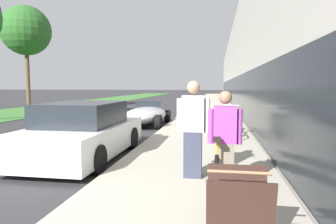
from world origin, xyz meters
name	(u,v)px	position (x,y,z in m)	size (l,w,h in m)	color
sidewalk_slab	(211,106)	(5.42, 21.00, 0.06)	(3.29, 70.00, 0.13)	#B2AA99
storefront_facade	(279,69)	(12.10, 29.00, 3.48)	(10.01, 70.00, 6.96)	#BCB7AD
lawn_strip	(89,103)	(-6.92, 25.00, 0.02)	(5.48, 70.00, 0.03)	#3D7533
tandem_bicycle	(217,161)	(5.91, 1.58, 0.51)	(0.52, 2.62, 0.88)	black
person_rider	(225,141)	(6.02, 1.25, 0.92)	(0.53, 0.21, 1.57)	#756B5B
person_bystander	(193,129)	(5.48, 1.83, 1.00)	(0.59, 0.23, 1.73)	#33384C
bike_rack_hoop	(231,125)	(6.29, 5.25, 0.64)	(0.05, 0.60, 0.84)	#4C4C51
cruiser_bike_nearest	(231,123)	(6.37, 6.63, 0.54)	(0.52, 1.74, 0.98)	black
sandwich_board_sign	(238,219)	(6.10, -0.80, 0.58)	(0.56, 0.56, 0.90)	#331E19
parked_sedan_curbside	(82,133)	(2.65, 3.34, 0.63)	(1.98, 4.12, 1.36)	white
vintage_roadster_curbside	(146,115)	(2.76, 9.44, 0.46)	(1.81, 3.97, 1.06)	silver
street_tree_far	(26,31)	(-7.75, 16.47, 5.67)	(3.51, 3.51, 7.45)	brown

